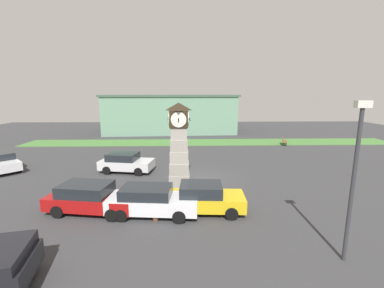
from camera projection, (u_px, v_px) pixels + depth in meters
name	position (u px, v px, depth m)	size (l,w,h in m)	color
ground_plane	(201.00, 178.00, 18.71)	(76.53, 76.53, 0.00)	#38383A
clock_tower	(179.00, 147.00, 16.89)	(1.51, 1.57, 5.52)	#9D978D
bollard_near_tower	(155.00, 211.00, 12.34)	(0.26, 0.26, 1.07)	brown
bollard_mid_row	(171.00, 202.00, 13.52)	(0.31, 0.31, 0.96)	#333338
bollard_far_row	(183.00, 191.00, 14.96)	(0.28, 0.28, 0.93)	#333338
car_navy_sedan	(91.00, 197.00, 13.35)	(4.81, 2.57, 1.51)	#A51111
car_near_tower	(152.00, 200.00, 13.00)	(4.66, 2.18, 1.48)	silver
car_by_building	(205.00, 198.00, 13.30)	(3.99, 2.07, 1.53)	gold
car_far_lot	(0.00, 162.00, 20.40)	(4.36, 4.30, 1.46)	silver
car_silver_hatch	(126.00, 162.00, 20.23)	(4.32, 2.59, 1.50)	silver
bench	(284.00, 141.00, 30.83)	(1.05, 1.68, 0.90)	brown
street_lamp_near_road	(354.00, 172.00, 8.90)	(0.50, 0.24, 5.86)	#333338
warehouse_blue_far	(170.00, 113.00, 41.63)	(20.87, 11.26, 5.90)	gray
grass_verge_far	(210.00, 142.00, 32.53)	(45.92, 4.37, 0.04)	#477A38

